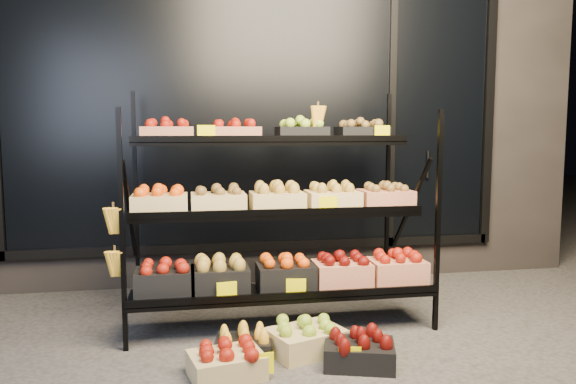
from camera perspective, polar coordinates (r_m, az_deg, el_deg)
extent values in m
plane|color=#514F4C|center=(3.63, 0.53, -15.77)|extent=(24.00, 24.00, 0.00)
cube|color=#2D2826|center=(5.95, -4.21, 10.01)|extent=(6.00, 2.00, 3.50)
cube|color=black|center=(4.93, -2.92, 8.46)|extent=(4.20, 0.04, 2.40)
cube|color=black|center=(5.01, -2.82, -5.49)|extent=(4.30, 0.06, 0.08)
cube|color=black|center=(5.61, 19.69, 7.84)|extent=(0.08, 0.06, 2.50)
cube|color=black|center=(5.20, 10.48, 8.25)|extent=(0.06, 0.06, 2.50)
cylinder|color=black|center=(5.31, 14.02, 2.73)|extent=(0.02, 0.02, 0.25)
cube|color=black|center=(3.56, -16.50, -3.89)|extent=(0.03, 0.03, 1.50)
cube|color=black|center=(3.91, 14.99, -2.96)|extent=(0.03, 0.03, 1.50)
cube|color=black|center=(4.50, -15.20, -0.73)|extent=(0.03, 0.03, 1.66)
cube|color=black|center=(4.78, 10.08, -0.20)|extent=(0.03, 0.03, 1.66)
cube|color=black|center=(3.87, -0.45, -10.20)|extent=(2.05, 0.42, 0.03)
cube|color=black|center=(3.67, 0.09, -10.55)|extent=(2.05, 0.02, 0.05)
cube|color=black|center=(4.05, -1.18, -2.20)|extent=(2.05, 0.40, 0.03)
cube|color=black|center=(3.86, -0.74, -2.10)|extent=(2.05, 0.02, 0.05)
cube|color=black|center=(4.30, -1.83, 4.98)|extent=(2.05, 0.40, 0.03)
cube|color=black|center=(4.11, -1.44, 5.41)|extent=(2.05, 0.02, 0.05)
cube|color=tan|center=(4.26, -12.16, 5.77)|extent=(0.38, 0.28, 0.11)
ellipsoid|color=#9F100B|center=(4.26, -12.19, 6.92)|extent=(0.32, 0.24, 0.07)
cube|color=tan|center=(4.27, -5.45, 5.89)|extent=(0.38, 0.28, 0.11)
ellipsoid|color=#9F100B|center=(4.27, -5.46, 7.03)|extent=(0.32, 0.24, 0.07)
cube|color=black|center=(4.34, 1.40, 5.92)|extent=(0.38, 0.28, 0.11)
ellipsoid|color=#A2C932|center=(4.34, 1.41, 7.04)|extent=(0.32, 0.24, 0.07)
cube|color=black|center=(4.47, 7.48, 5.88)|extent=(0.38, 0.28, 0.11)
ellipsoid|color=brown|center=(4.47, 7.50, 6.97)|extent=(0.32, 0.24, 0.07)
cube|color=#D8BF7D|center=(3.99, -12.90, -1.25)|extent=(0.38, 0.28, 0.14)
ellipsoid|color=#E7530C|center=(3.98, -12.93, 0.17)|extent=(0.32, 0.24, 0.07)
cube|color=#D8BF7D|center=(3.99, -7.08, -1.14)|extent=(0.38, 0.28, 0.14)
ellipsoid|color=brown|center=(3.98, -7.10, 0.29)|extent=(0.32, 0.24, 0.07)
cube|color=#D8BF7D|center=(4.04, -1.10, -1.01)|extent=(0.38, 0.28, 0.14)
ellipsoid|color=#B18B32|center=(4.03, -1.10, 0.40)|extent=(0.32, 0.24, 0.07)
cube|color=#D8BF7D|center=(4.12, 4.57, -0.88)|extent=(0.38, 0.28, 0.14)
ellipsoid|color=#B18B32|center=(4.11, 4.58, 0.51)|extent=(0.32, 0.24, 0.07)
cube|color=tan|center=(4.24, 9.86, -0.74)|extent=(0.38, 0.28, 0.14)
ellipsoid|color=brown|center=(4.23, 9.89, 0.60)|extent=(0.32, 0.24, 0.07)
cube|color=black|center=(3.79, -12.39, -9.05)|extent=(0.38, 0.28, 0.18)
ellipsoid|color=#9F100B|center=(3.76, -12.43, -7.28)|extent=(0.32, 0.24, 0.07)
cube|color=black|center=(3.79, -6.91, -8.94)|extent=(0.38, 0.28, 0.18)
ellipsoid|color=#B18B32|center=(3.76, -6.94, -7.17)|extent=(0.32, 0.24, 0.07)
cube|color=black|center=(3.84, -0.25, -8.69)|extent=(0.38, 0.28, 0.18)
ellipsoid|color=#E7530C|center=(3.81, -0.25, -6.95)|extent=(0.32, 0.24, 0.07)
cube|color=tan|center=(3.93, 5.48, -8.39)|extent=(0.38, 0.28, 0.18)
ellipsoid|color=#630A07|center=(3.90, 5.50, -6.68)|extent=(0.32, 0.24, 0.07)
cube|color=tan|center=(4.05, 10.98, -8.02)|extent=(0.38, 0.28, 0.18)
ellipsoid|color=#9F100B|center=(4.02, 11.02, -6.36)|extent=(0.32, 0.24, 0.07)
ellipsoid|color=yellow|center=(3.56, -17.34, -1.38)|extent=(0.14, 0.08, 0.22)
ellipsoid|color=yellow|center=(3.61, -17.20, -5.59)|extent=(0.14, 0.08, 0.22)
ellipsoid|color=yellow|center=(4.27, 3.06, 8.83)|extent=(0.14, 0.08, 0.22)
cube|color=#F5EA00|center=(3.96, 4.10, -1.31)|extent=(0.13, 0.01, 0.12)
cube|color=#F5EA00|center=(4.36, 9.54, 5.90)|extent=(0.13, 0.01, 0.12)
cube|color=#F5EA00|center=(4.11, -8.30, 5.91)|extent=(0.13, 0.01, 0.12)
cube|color=#F5EA00|center=(3.66, -6.23, -9.99)|extent=(0.13, 0.01, 0.12)
cube|color=#F5EA00|center=(3.71, 0.82, -9.70)|extent=(0.13, 0.01, 0.12)
cube|color=#F5EA00|center=(3.21, -2.64, -17.70)|extent=(0.13, 0.01, 0.12)
cube|color=#F5EA00|center=(3.30, 6.27, -17.00)|extent=(0.13, 0.01, 0.12)
cube|color=#D8BF7D|center=(3.27, -6.28, -17.09)|extent=(0.45, 0.37, 0.14)
ellipsoid|color=#9F100B|center=(3.23, -6.30, -15.50)|extent=(0.38, 0.31, 0.07)
cube|color=black|center=(3.52, -4.53, -15.49)|extent=(0.38, 0.30, 0.12)
ellipsoid|color=yellow|center=(3.49, -4.54, -14.16)|extent=(0.32, 0.26, 0.07)
cube|color=#D8BF7D|center=(3.57, 1.82, -14.88)|extent=(0.52, 0.45, 0.15)
ellipsoid|color=#A2C932|center=(3.53, 1.83, -13.31)|extent=(0.43, 0.38, 0.07)
cube|color=black|center=(3.41, 7.25, -16.04)|extent=(0.47, 0.40, 0.14)
ellipsoid|color=#630A07|center=(3.38, 7.27, -14.50)|extent=(0.39, 0.33, 0.07)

